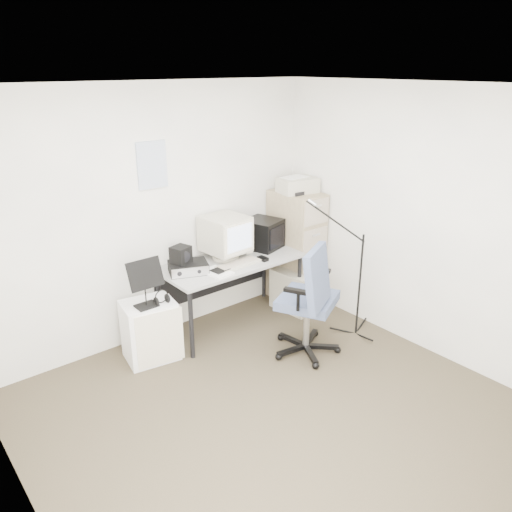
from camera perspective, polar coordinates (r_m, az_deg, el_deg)
floor at (r=4.21m, az=2.54°, el=-17.73°), size 3.60×3.60×0.01m
ceiling at (r=3.28m, az=3.27°, el=18.78°), size 3.60×3.60×0.01m
wall_back at (r=4.96m, az=-11.25°, el=4.52°), size 3.60×0.02×2.50m
wall_left at (r=2.82m, az=-26.03°, el=-10.67°), size 0.02×3.60×2.50m
wall_right at (r=4.88m, az=18.77°, el=3.53°), size 0.02×3.60×2.50m
wall_calendar at (r=4.82m, az=-11.81°, el=10.14°), size 0.30×0.02×0.44m
filing_cabinet at (r=5.79m, az=4.56°, el=1.02°), size 0.40×0.60×1.30m
printer at (r=5.58m, az=4.78°, el=8.07°), size 0.46×0.36×0.16m
desk at (r=5.31m, az=-2.76°, el=-4.20°), size 1.50×0.70×0.73m
crt_monitor at (r=5.16m, az=-3.54°, el=2.11°), size 0.44×0.46×0.45m
crt_tv at (r=5.48m, az=0.77°, el=2.57°), size 0.44×0.45×0.32m
desk_speaker at (r=5.35m, az=-0.96°, el=1.14°), size 0.09×0.09×0.15m
keyboard at (r=5.03m, az=-2.05°, el=-0.95°), size 0.49×0.20×0.03m
mouse at (r=5.16m, az=0.79°, el=-0.30°), size 0.07×0.12×0.03m
radio_receiver at (r=4.89m, az=-7.76°, el=-1.30°), size 0.44×0.38×0.10m
radio_speaker at (r=4.85m, az=-8.60°, el=0.15°), size 0.20×0.20×0.17m
papers at (r=4.86m, az=-4.47°, el=-1.86°), size 0.24×0.31×0.02m
pc_tower at (r=5.66m, az=4.10°, el=-4.05°), size 0.27×0.51×0.46m
office_chair at (r=4.72m, az=5.91°, el=-4.81°), size 0.89×0.89×1.15m
side_cart at (r=4.84m, az=-12.02°, el=-8.31°), size 0.53×0.45×0.58m
music_stand at (r=4.54m, az=-12.62°, el=-3.02°), size 0.34×0.20×0.47m
headphones at (r=4.64m, az=-10.72°, el=-4.85°), size 0.19×0.19×0.03m
mic_stand at (r=5.08m, az=11.88°, el=-1.60°), size 0.03×0.03×1.42m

